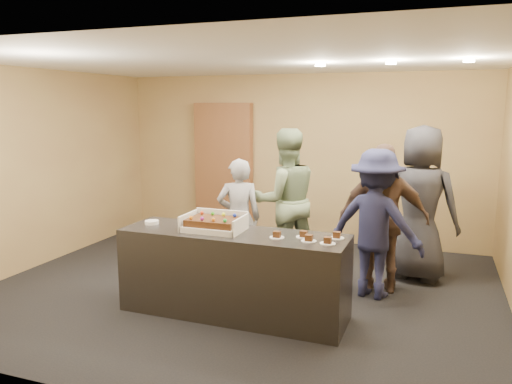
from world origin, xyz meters
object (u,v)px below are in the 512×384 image
at_px(cake_box, 215,226).
at_px(person_server_grey, 239,218).
at_px(person_brown_extra, 384,219).
at_px(plate_stack, 152,222).
at_px(storage_cabinet, 224,169).
at_px(person_navy_man, 376,224).
at_px(person_sage_man, 285,201).
at_px(serving_counter, 233,274).
at_px(sheet_cake, 214,221).
at_px(person_dark_suit, 420,204).

xyz_separation_m(cake_box, person_server_grey, (-0.19, 1.14, -0.17)).
bearing_deg(person_brown_extra, plate_stack, 20.00).
xyz_separation_m(storage_cabinet, cake_box, (1.26, -3.11, -0.18)).
bearing_deg(person_navy_man, person_brown_extra, -95.30).
xyz_separation_m(person_server_grey, person_navy_man, (1.74, -0.11, 0.09)).
bearing_deg(plate_stack, person_server_grey, 62.95).
distance_m(plate_stack, person_sage_man, 1.89).
bearing_deg(cake_box, storage_cabinet, 112.11).
xyz_separation_m(plate_stack, person_server_grey, (0.58, 1.14, -0.15)).
height_order(serving_counter, person_navy_man, person_navy_man).
bearing_deg(person_sage_man, sheet_cake, 45.53).
height_order(serving_counter, sheet_cake, sheet_cake).
relative_size(serving_counter, cake_box, 3.83).
bearing_deg(person_brown_extra, person_sage_man, -21.33).
height_order(person_server_grey, person_sage_man, person_sage_man).
height_order(person_sage_man, person_brown_extra, person_sage_man).
bearing_deg(person_sage_man, cake_box, 45.38).
relative_size(person_brown_extra, person_dark_suit, 0.90).
height_order(plate_stack, person_brown_extra, person_brown_extra).
xyz_separation_m(storage_cabinet, person_sage_man, (1.57, -1.55, -0.17)).
bearing_deg(storage_cabinet, person_dark_suit, -21.69).
height_order(storage_cabinet, cake_box, storage_cabinet).
relative_size(cake_box, plate_stack, 4.06).
bearing_deg(sheet_cake, plate_stack, 178.08).
xyz_separation_m(serving_counter, person_navy_man, (1.34, 1.05, 0.41)).
distance_m(sheet_cake, person_navy_man, 1.88).
xyz_separation_m(serving_counter, sheet_cake, (-0.22, 0.00, 0.55)).
bearing_deg(cake_box, person_sage_man, 78.79).
xyz_separation_m(plate_stack, person_dark_suit, (2.77, 1.80, 0.07)).
xyz_separation_m(storage_cabinet, person_server_grey, (1.07, -1.96, -0.35)).
distance_m(serving_counter, person_brown_extra, 1.93).
xyz_separation_m(plate_stack, person_sage_man, (1.08, 1.55, 0.04)).
distance_m(cake_box, sheet_cake, 0.06).
relative_size(plate_stack, person_dark_suit, 0.08).
xyz_separation_m(person_sage_man, person_dark_suit, (1.69, 0.25, 0.03)).
bearing_deg(storage_cabinet, cake_box, -67.89).
bearing_deg(person_dark_suit, storage_cabinet, -5.66).
xyz_separation_m(serving_counter, person_server_grey, (-0.41, 1.17, 0.32)).
xyz_separation_m(person_navy_man, person_dark_suit, (0.45, 0.78, 0.12)).
height_order(serving_counter, person_server_grey, person_server_grey).
height_order(cake_box, person_navy_man, person_navy_man).
bearing_deg(storage_cabinet, plate_stack, -81.03).
bearing_deg(person_navy_man, storage_cabinet, -22.63).
relative_size(storage_cabinet, plate_stack, 14.56).
relative_size(serving_counter, person_brown_extra, 1.36).
bearing_deg(sheet_cake, cake_box, 89.15).
xyz_separation_m(person_brown_extra, person_dark_suit, (0.38, 0.58, 0.10)).
bearing_deg(person_dark_suit, person_server_grey, 32.85).
bearing_deg(person_navy_man, sheet_cake, 47.92).
bearing_deg(person_dark_suit, sheet_cake, 58.45).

